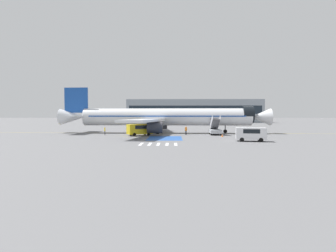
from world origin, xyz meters
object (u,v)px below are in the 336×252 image
(service_van_0, at_px, (140,129))
(traffic_cone_1, at_px, (266,133))
(terminal_building, at_px, (194,111))
(boarding_stairs_forward, at_px, (215,130))
(ground_crew_0, at_px, (145,129))
(fuel_tanker, at_px, (148,122))
(service_van_1, at_px, (251,133))
(airliner, at_px, (164,117))
(traffic_cone_0, at_px, (222,135))
(ground_crew_1, at_px, (105,130))
(ground_crew_2, at_px, (186,130))

(service_van_0, bearing_deg, traffic_cone_1, 67.86)
(terminal_building, bearing_deg, boarding_stairs_forward, -91.85)
(ground_crew_0, bearing_deg, service_van_0, -72.64)
(boarding_stairs_forward, xyz_separation_m, fuel_tanker, (-16.34, 26.43, 0.84))
(service_van_1, relative_size, traffic_cone_1, 6.89)
(airliner, relative_size, traffic_cone_0, 97.21)
(service_van_1, xyz_separation_m, traffic_cone_0, (-2.78, 8.38, -1.01))
(ground_crew_1, bearing_deg, ground_crew_0, 87.37)
(boarding_stairs_forward, bearing_deg, traffic_cone_1, 4.88)
(traffic_cone_1, bearing_deg, fuel_tanker, 135.97)
(terminal_building, bearing_deg, traffic_cone_1, -84.99)
(fuel_tanker, bearing_deg, ground_crew_0, -76.51)
(boarding_stairs_forward, height_order, traffic_cone_0, boarding_stairs_forward)
(boarding_stairs_forward, relative_size, ground_crew_1, 3.33)
(service_van_1, xyz_separation_m, terminal_building, (-0.51, 100.61, 4.83))
(service_van_0, height_order, traffic_cone_0, service_van_0)
(ground_crew_2, xyz_separation_m, terminal_building, (8.77, 87.49, 5.07))
(ground_crew_0, xyz_separation_m, ground_crew_2, (8.47, -1.60, 0.03))
(service_van_0, distance_m, traffic_cone_1, 25.75)
(ground_crew_2, bearing_deg, traffic_cone_0, -82.13)
(traffic_cone_0, bearing_deg, ground_crew_2, 143.92)
(boarding_stairs_forward, xyz_separation_m, ground_crew_0, (-14.42, 1.50, -0.02))
(boarding_stairs_forward, height_order, traffic_cone_1, boarding_stairs_forward)
(airliner, relative_size, service_van_0, 9.11)
(airliner, relative_size, traffic_cone_1, 68.68)
(service_van_1, bearing_deg, traffic_cone_0, -152.03)
(service_van_0, relative_size, terminal_building, 0.07)
(fuel_tanker, bearing_deg, service_van_1, -54.53)
(traffic_cone_0, bearing_deg, service_van_0, 171.70)
(service_van_1, bearing_deg, ground_crew_2, -135.10)
(boarding_stairs_forward, height_order, ground_crew_1, boarding_stairs_forward)
(traffic_cone_1, relative_size, terminal_building, 0.01)
(fuel_tanker, height_order, service_van_0, fuel_tanker)
(traffic_cone_0, xyz_separation_m, traffic_cone_1, (9.89, 5.37, 0.10))
(fuel_tanker, xyz_separation_m, traffic_cone_1, (26.78, -25.89, -1.50))
(service_van_0, xyz_separation_m, terminal_building, (17.93, 89.94, 4.75))
(fuel_tanker, relative_size, service_van_0, 2.09)
(ground_crew_1, bearing_deg, service_van_0, 57.88)
(traffic_cone_1, bearing_deg, airliner, 168.57)
(ground_crew_0, relative_size, terminal_building, 0.02)
(boarding_stairs_forward, bearing_deg, service_van_1, -73.91)
(fuel_tanker, bearing_deg, boarding_stairs_forward, -49.19)
(boarding_stairs_forward, bearing_deg, fuel_tanker, 123.67)
(service_van_0, bearing_deg, service_van_1, 30.93)
(service_van_1, height_order, ground_crew_0, service_van_1)
(service_van_0, relative_size, ground_crew_0, 3.03)
(service_van_0, relative_size, traffic_cone_1, 7.54)
(airliner, xyz_separation_m, service_van_0, (-4.42, -7.35, -2.20))
(fuel_tanker, bearing_deg, terminal_building, 81.62)
(fuel_tanker, distance_m, terminal_building, 64.04)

